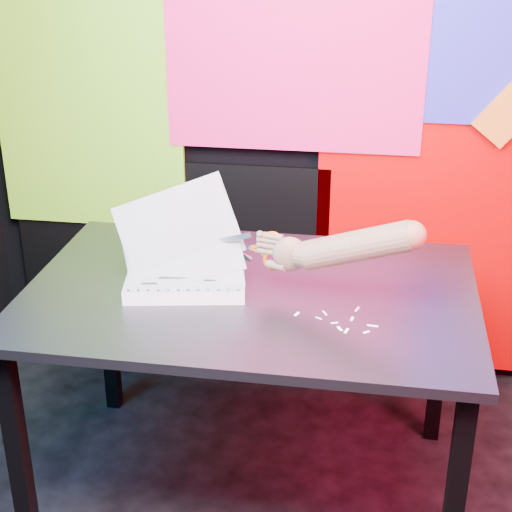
# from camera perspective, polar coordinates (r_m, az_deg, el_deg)

# --- Properties ---
(room) EXTENTS (3.01, 3.01, 2.71)m
(room) POSITION_cam_1_polar(r_m,az_deg,el_deg) (1.48, 6.32, 6.27)
(room) COLOR black
(room) RESTS_ON ground
(backdrop) EXTENTS (2.88, 0.05, 2.08)m
(backdrop) POSITION_cam_1_polar(r_m,az_deg,el_deg) (2.99, 8.66, 7.56)
(backdrop) COLOR #BA0002
(backdrop) RESTS_ON ground
(work_table) EXTENTS (1.35, 0.91, 0.75)m
(work_table) POSITION_cam_1_polar(r_m,az_deg,el_deg) (2.38, -0.40, -4.11)
(work_table) COLOR black
(work_table) RESTS_ON ground
(printout_stack) EXTENTS (0.43, 0.31, 0.34)m
(printout_stack) POSITION_cam_1_polar(r_m,az_deg,el_deg) (2.37, -5.13, -1.43)
(printout_stack) COLOR white
(printout_stack) RESTS_ON work_table
(scissors) EXTENTS (0.21, 0.06, 0.12)m
(scissors) POSITION_cam_1_polar(r_m,az_deg,el_deg) (2.29, 0.90, 0.41)
(scissors) COLOR #B9BCC4
(scissors) RESTS_ON printout_stack
(hand_forearm) EXTENTS (0.47, 0.17, 0.21)m
(hand_forearm) POSITION_cam_1_polar(r_m,az_deg,el_deg) (2.20, 6.53, 0.66)
(hand_forearm) COLOR #835A48
(hand_forearm) RESTS_ON work_table
(paper_clippings) EXTENTS (0.23, 0.16, 0.00)m
(paper_clippings) POSITION_cam_1_polar(r_m,az_deg,el_deg) (2.18, 6.32, -4.78)
(paper_clippings) COLOR white
(paper_clippings) RESTS_ON work_table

